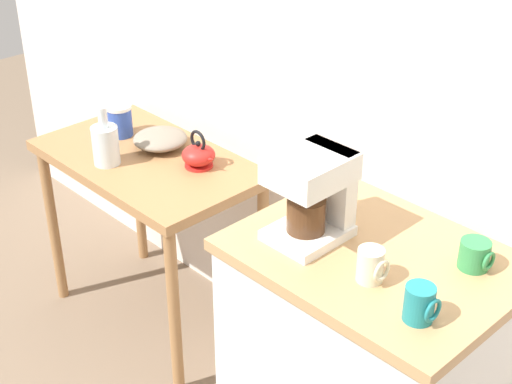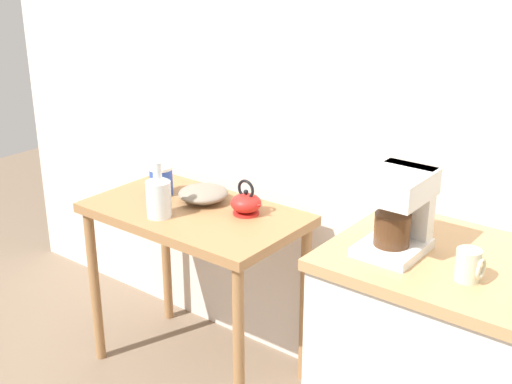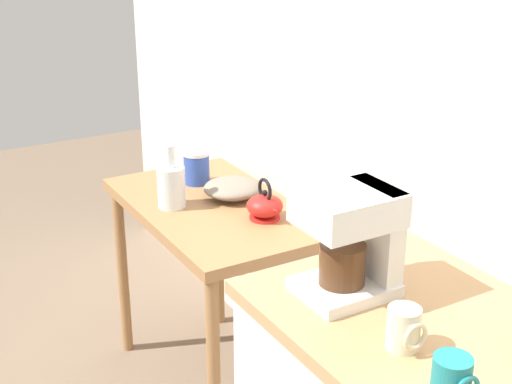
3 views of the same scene
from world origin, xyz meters
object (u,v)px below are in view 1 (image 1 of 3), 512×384
at_px(canister_enamel, 120,120).
at_px(mug_small_cream, 371,265).
at_px(glass_carafe_vase, 106,144).
at_px(coffee_maker, 315,191).
at_px(bowl_stoneware, 160,139).
at_px(mug_dark_teal, 420,304).
at_px(teakettle, 199,155).
at_px(mug_tall_green, 475,255).

height_order(canister_enamel, mug_small_cream, mug_small_cream).
distance_m(glass_carafe_vase, coffee_maker, 1.03).
bearing_deg(glass_carafe_vase, bowl_stoneware, 81.80).
bearing_deg(mug_dark_teal, teakettle, 165.66).
distance_m(mug_tall_green, mug_small_cream, 0.29).
relative_size(bowl_stoneware, canister_enamel, 1.63).
xyz_separation_m(teakettle, mug_tall_green, (1.16, -0.02, 0.13)).
distance_m(bowl_stoneware, coffee_maker, 1.03).
xyz_separation_m(mug_dark_teal, mug_tall_green, (-0.03, 0.28, -0.01)).
distance_m(mug_dark_teal, mug_tall_green, 0.29).
bearing_deg(mug_tall_green, teakettle, 179.13).
distance_m(bowl_stoneware, canister_enamel, 0.21).
relative_size(mug_tall_green, mug_small_cream, 0.96).
bearing_deg(bowl_stoneware, mug_dark_teal, -11.94).
xyz_separation_m(coffee_maker, mug_small_cream, (0.25, -0.06, -0.09)).
distance_m(canister_enamel, mug_tall_green, 1.59).
distance_m(teakettle, mug_dark_teal, 1.23).
relative_size(bowl_stoneware, mug_small_cream, 2.25).
height_order(mug_tall_green, mug_small_cream, mug_small_cream).
relative_size(canister_enamel, mug_dark_teal, 1.37).
height_order(bowl_stoneware, glass_carafe_vase, glass_carafe_vase).
distance_m(mug_dark_teal, mug_small_cream, 0.19).
xyz_separation_m(teakettle, mug_dark_teal, (1.18, -0.30, 0.14)).
height_order(bowl_stoneware, coffee_maker, coffee_maker).
bearing_deg(canister_enamel, glass_carafe_vase, -46.96).
bearing_deg(canister_enamel, mug_small_cream, -8.38).
bearing_deg(mug_dark_teal, canister_enamel, 171.11).
bearing_deg(teakettle, canister_enamel, -173.26).
relative_size(teakettle, coffee_maker, 0.59).
bearing_deg(mug_tall_green, coffee_maker, -155.10).
bearing_deg(coffee_maker, mug_dark_teal, -12.62).
xyz_separation_m(canister_enamel, coffee_maker, (1.18, -0.16, 0.22)).
height_order(glass_carafe_vase, mug_tall_green, glass_carafe_vase).
xyz_separation_m(glass_carafe_vase, coffee_maker, (1.01, 0.02, 0.20)).
bearing_deg(canister_enamel, mug_tall_green, 1.19).
bearing_deg(coffee_maker, teakettle, 164.69).
relative_size(mug_dark_teal, mug_small_cream, 1.01).
bearing_deg(mug_small_cream, coffee_maker, 167.53).
relative_size(glass_carafe_vase, mug_tall_green, 2.54).
bearing_deg(mug_small_cream, mug_tall_green, 57.61).
relative_size(coffee_maker, mug_small_cream, 2.79).
bearing_deg(canister_enamel, coffee_maker, -7.50).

